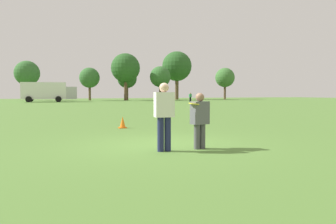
# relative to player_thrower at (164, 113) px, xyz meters

# --- Properties ---
(ground_plane) EXTENTS (163.37, 163.37, 0.00)m
(ground_plane) POSITION_rel_player_thrower_xyz_m (0.33, 0.87, -0.95)
(ground_plane) COLOR #517A33
(player_thrower) EXTENTS (0.49, 0.31, 1.69)m
(player_thrower) POSITION_rel_player_thrower_xyz_m (0.00, 0.00, 0.00)
(player_thrower) COLOR #1E234C
(player_thrower) RESTS_ON ground
(player_defender) EXTENTS (0.48, 0.32, 1.44)m
(player_defender) POSITION_rel_player_thrower_xyz_m (0.98, -0.01, -0.15)
(player_defender) COLOR #4C4C51
(player_defender) RESTS_ON ground
(frisbee) EXTENTS (0.27, 0.27, 0.06)m
(frisbee) POSITION_rel_player_thrower_xyz_m (0.77, -0.08, 0.22)
(frisbee) COLOR yellow
(traffic_cone) EXTENTS (0.32, 0.32, 0.48)m
(traffic_cone) POSITION_rel_player_thrower_xyz_m (0.29, 5.54, -0.72)
(traffic_cone) COLOR #D8590C
(traffic_cone) RESTS_ON ground
(box_truck) EXTENTS (8.64, 3.38, 3.18)m
(box_truck) POSITION_rel_player_thrower_xyz_m (-1.72, 48.50, 0.80)
(box_truck) COLOR white
(box_truck) RESTS_ON ground
(bystander_sideline_watcher) EXTENTS (0.42, 0.25, 1.53)m
(bystander_sideline_watcher) POSITION_rel_player_thrower_xyz_m (19.92, 40.12, -0.09)
(bystander_sideline_watcher) COLOR black
(bystander_sideline_watcher) RESTS_ON ground
(tree_west_maple) EXTENTS (4.62, 4.62, 7.51)m
(tree_west_maple) POSITION_rel_player_thrower_xyz_m (-5.18, 58.53, 4.21)
(tree_west_maple) COLOR brown
(tree_west_maple) RESTS_ON ground
(tree_center_elm) EXTENTS (3.98, 3.98, 6.47)m
(tree_center_elm) POSITION_rel_player_thrower_xyz_m (6.11, 57.13, 3.50)
(tree_center_elm) COLOR brown
(tree_center_elm) RESTS_ON ground
(tree_east_birch) EXTENTS (5.72, 5.72, 9.29)m
(tree_east_birch) POSITION_rel_player_thrower_xyz_m (12.82, 54.95, 5.44)
(tree_east_birch) COLOR brown
(tree_east_birch) RESTS_ON ground
(tree_east_oak) EXTENTS (3.93, 3.93, 6.38)m
(tree_east_oak) POSITION_rel_player_thrower_xyz_m (13.45, 56.26, 3.44)
(tree_east_oak) COLOR brown
(tree_east_oak) RESTS_ON ground
(tree_far_east_pine) EXTENTS (4.25, 4.25, 6.91)m
(tree_far_east_pine) POSITION_rel_player_thrower_xyz_m (19.85, 54.17, 3.80)
(tree_far_east_pine) COLOR brown
(tree_far_east_pine) RESTS_ON ground
(tree_far_west_pine) EXTENTS (6.66, 6.66, 10.82)m
(tree_far_west_pine) POSITION_rel_player_thrower_xyz_m (25.77, 59.40, 6.49)
(tree_far_west_pine) COLOR brown
(tree_far_west_pine) RESTS_ON ground
(tree_horizon_center) EXTENTS (4.57, 4.57, 7.43)m
(tree_horizon_center) POSITION_rel_player_thrower_xyz_m (37.83, 58.58, 4.16)
(tree_horizon_center) COLOR brown
(tree_horizon_center) RESTS_ON ground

